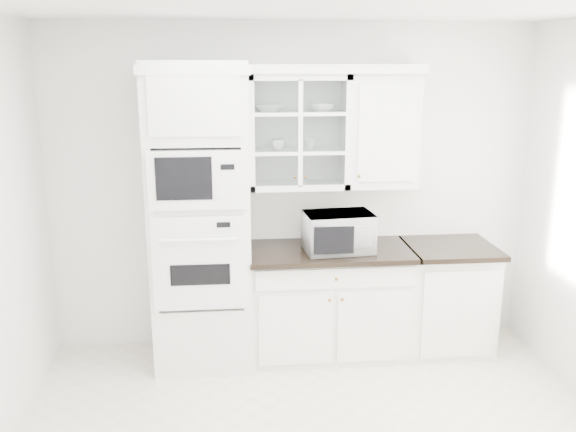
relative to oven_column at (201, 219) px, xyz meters
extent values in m
cube|color=white|center=(0.75, 0.32, 0.15)|extent=(4.00, 0.02, 2.70)
cube|color=white|center=(0.75, -1.42, 1.49)|extent=(4.00, 3.50, 0.02)
cube|color=white|center=(0.00, 0.01, 0.00)|extent=(0.76, 0.65, 2.40)
cube|color=white|center=(0.00, -0.33, -0.26)|extent=(0.70, 0.03, 0.72)
cube|color=black|center=(0.00, -0.35, -0.34)|extent=(0.44, 0.01, 0.16)
cube|color=white|center=(0.00, -0.33, 0.37)|extent=(0.70, 0.03, 0.43)
cube|color=black|center=(-0.09, -0.35, 0.39)|extent=(0.40, 0.01, 0.31)
cube|color=white|center=(1.03, 0.03, -0.76)|extent=(1.30, 0.60, 0.88)
cube|color=black|center=(1.03, 0.00, -0.30)|extent=(1.32, 0.67, 0.04)
cube|color=white|center=(2.03, 0.03, -0.76)|extent=(0.70, 0.60, 0.88)
cube|color=black|center=(2.03, 0.00, -0.30)|extent=(0.72, 0.67, 0.04)
cube|color=white|center=(0.78, 0.17, 0.65)|extent=(0.80, 0.33, 0.90)
cube|color=white|center=(0.78, 0.17, 0.50)|extent=(0.74, 0.29, 0.02)
cube|color=white|center=(0.78, 0.17, 0.80)|extent=(0.74, 0.29, 0.02)
cube|color=white|center=(1.46, 0.17, 0.65)|extent=(0.55, 0.33, 0.90)
cube|color=white|center=(0.68, 0.14, 1.14)|extent=(2.14, 0.38, 0.07)
imported|color=white|center=(1.08, -0.03, -0.13)|extent=(0.57, 0.49, 0.31)
imported|color=white|center=(0.56, 0.15, 0.84)|extent=(0.27, 0.27, 0.05)
imported|color=white|center=(0.96, 0.15, 0.84)|extent=(0.24, 0.24, 0.06)
imported|color=white|center=(0.62, 0.15, 0.55)|extent=(0.13, 0.13, 0.08)
imported|color=white|center=(0.87, 0.17, 0.55)|extent=(0.09, 0.09, 0.08)
camera|label=1|loc=(0.26, -4.64, 1.21)|focal=38.00mm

